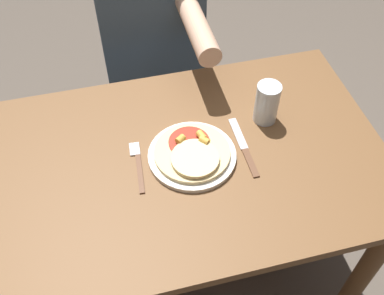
# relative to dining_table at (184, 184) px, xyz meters

# --- Properties ---
(ground_plane) EXTENTS (8.00, 8.00, 0.00)m
(ground_plane) POSITION_rel_dining_table_xyz_m (0.00, 0.00, -0.60)
(ground_plane) COLOR brown
(dining_table) EXTENTS (1.13, 0.71, 0.72)m
(dining_table) POSITION_rel_dining_table_xyz_m (0.00, 0.00, 0.00)
(dining_table) COLOR brown
(dining_table) RESTS_ON ground_plane
(plate) EXTENTS (0.24, 0.24, 0.01)m
(plate) POSITION_rel_dining_table_xyz_m (0.02, 0.00, 0.13)
(plate) COLOR silver
(plate) RESTS_ON dining_table
(pizza) EXTENTS (0.21, 0.21, 0.04)m
(pizza) POSITION_rel_dining_table_xyz_m (0.02, -0.00, 0.14)
(pizza) COLOR #E0C689
(pizza) RESTS_ON plate
(fork) EXTENTS (0.03, 0.18, 0.00)m
(fork) POSITION_rel_dining_table_xyz_m (-0.13, 0.01, 0.12)
(fork) COLOR brown
(fork) RESTS_ON dining_table
(knife) EXTENTS (0.02, 0.22, 0.00)m
(knife) POSITION_rel_dining_table_xyz_m (0.17, -0.00, 0.12)
(knife) COLOR brown
(knife) RESTS_ON dining_table
(drinking_glass) EXTENTS (0.07, 0.07, 0.13)m
(drinking_glass) POSITION_rel_dining_table_xyz_m (0.27, 0.09, 0.18)
(drinking_glass) COLOR silver
(drinking_glass) RESTS_ON dining_table
(person_diner) EXTENTS (0.36, 0.52, 1.20)m
(person_diner) POSITION_rel_dining_table_xyz_m (0.02, 0.62, 0.09)
(person_diner) COLOR #2D2D38
(person_diner) RESTS_ON ground_plane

